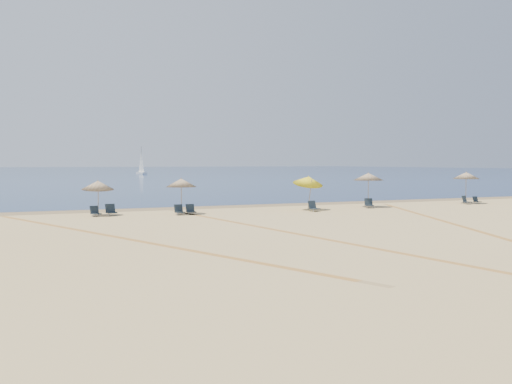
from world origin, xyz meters
TOP-DOWN VIEW (x-y plane):
  - ground at (0.00, 0.00)m, footprint 160.00×160.00m
  - ocean at (0.00, 225.00)m, footprint 500.00×500.00m
  - wet_sand at (0.00, 24.00)m, footprint 500.00×500.00m
  - umbrella_1 at (-10.81, 20.40)m, footprint 2.02×2.06m
  - umbrella_2 at (-5.62, 19.36)m, footprint 2.04×2.04m
  - umbrella_3 at (3.58, 18.88)m, footprint 2.15×2.22m
  - umbrella_4 at (9.07, 19.45)m, footprint 2.30×2.30m
  - umbrella_5 at (18.76, 19.51)m, footprint 2.18×2.18m
  - chair_1 at (-11.07, 19.80)m, footprint 0.72×0.78m
  - chair_2 at (-10.08, 19.97)m, footprint 0.71×0.80m
  - chair_3 at (-5.94, 18.72)m, footprint 0.61×0.70m
  - chair_4 at (-5.19, 18.67)m, footprint 0.57×0.67m
  - chair_5 at (3.32, 17.61)m, footprint 0.71×0.80m
  - chair_6 at (8.55, 18.58)m, footprint 0.80×0.86m
  - chair_7 at (18.03, 18.72)m, footprint 0.75×0.81m
  - chair_8 at (19.29, 18.86)m, footprint 0.50×0.58m
  - sailboat_0 at (17.13, 145.52)m, footprint 2.18×5.55m
  - tire_tracks at (-2.71, 8.66)m, footprint 55.02×38.62m

SIDE VIEW (x-z plane):
  - ground at x=0.00m, z-range 0.00..0.00m
  - tire_tracks at x=-2.71m, z-range 0.00..0.00m
  - wet_sand at x=0.00m, z-range 0.00..0.00m
  - ocean at x=0.00m, z-range 0.01..0.01m
  - chair_8 at x=19.29m, z-range -0.04..0.55m
  - chair_1 at x=-11.07m, z-range -0.04..0.62m
  - chair_3 at x=-5.94m, z-range -0.04..0.63m
  - chair_4 at x=-5.19m, z-range -0.04..0.64m
  - chair_7 at x=18.03m, z-range -0.04..0.64m
  - chair_6 at x=8.55m, z-range -0.04..0.67m
  - chair_5 at x=3.32m, z-range -0.04..0.69m
  - chair_2 at x=-10.08m, z-range -0.04..0.70m
  - umbrella_1 at x=-10.81m, z-range 0.78..3.11m
  - umbrella_2 at x=-5.62m, z-range 0.86..3.25m
  - umbrella_3 at x=3.58m, z-range 0.79..3.45m
  - umbrella_5 at x=18.76m, z-range 0.98..3.63m
  - umbrella_4 at x=9.07m, z-range 0.98..3.63m
  - sailboat_0 at x=17.13m, z-range -1.59..6.46m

